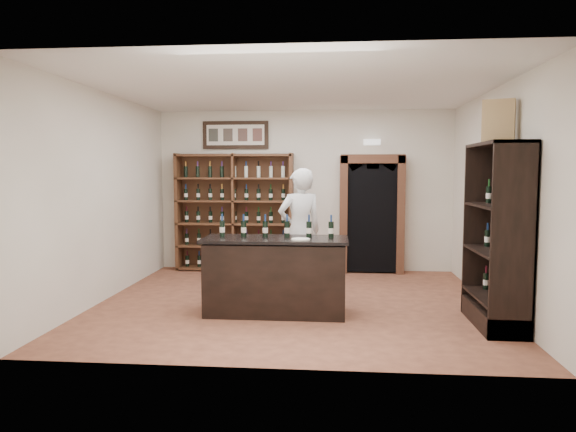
{
  "coord_description": "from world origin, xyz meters",
  "views": [
    {
      "loc": [
        0.54,
        -7.17,
        1.85
      ],
      "look_at": [
        -0.12,
        0.3,
        1.21
      ],
      "focal_mm": 32.0,
      "sensor_mm": 36.0,
      "label": 1
    }
  ],
  "objects_px": {
    "tasting_counter": "(276,276)",
    "shopkeeper": "(300,231)",
    "side_cabinet": "(498,264)",
    "wine_shelf": "(235,212)",
    "counter_bottle_0": "(222,228)",
    "wine_crate": "(498,121)"
  },
  "relations": [
    {
      "from": "tasting_counter",
      "to": "shopkeeper",
      "type": "height_order",
      "value": "shopkeeper"
    },
    {
      "from": "tasting_counter",
      "to": "side_cabinet",
      "type": "distance_m",
      "value": 2.75
    },
    {
      "from": "wine_shelf",
      "to": "side_cabinet",
      "type": "bearing_deg",
      "value": -40.21
    },
    {
      "from": "side_cabinet",
      "to": "counter_bottle_0",
      "type": "bearing_deg",
      "value": 173.66
    },
    {
      "from": "tasting_counter",
      "to": "side_cabinet",
      "type": "xyz_separation_m",
      "value": [
        2.72,
        -0.3,
        0.26
      ]
    },
    {
      "from": "tasting_counter",
      "to": "shopkeeper",
      "type": "xyz_separation_m",
      "value": [
        0.24,
        1.21,
        0.46
      ]
    },
    {
      "from": "shopkeeper",
      "to": "tasting_counter",
      "type": "bearing_deg",
      "value": 54.18
    },
    {
      "from": "tasting_counter",
      "to": "side_cabinet",
      "type": "relative_size",
      "value": 0.85
    },
    {
      "from": "wine_shelf",
      "to": "shopkeeper",
      "type": "relative_size",
      "value": 1.15
    },
    {
      "from": "shopkeeper",
      "to": "wine_crate",
      "type": "relative_size",
      "value": 3.67
    },
    {
      "from": "wine_shelf",
      "to": "wine_crate",
      "type": "bearing_deg",
      "value": -38.6
    },
    {
      "from": "counter_bottle_0",
      "to": "side_cabinet",
      "type": "bearing_deg",
      "value": -6.34
    },
    {
      "from": "wine_shelf",
      "to": "wine_crate",
      "type": "height_order",
      "value": "wine_crate"
    },
    {
      "from": "tasting_counter",
      "to": "counter_bottle_0",
      "type": "relative_size",
      "value": 6.27
    },
    {
      "from": "side_cabinet",
      "to": "wine_crate",
      "type": "height_order",
      "value": "wine_crate"
    },
    {
      "from": "counter_bottle_0",
      "to": "shopkeeper",
      "type": "distance_m",
      "value": 1.49
    },
    {
      "from": "counter_bottle_0",
      "to": "side_cabinet",
      "type": "distance_m",
      "value": 3.48
    },
    {
      "from": "counter_bottle_0",
      "to": "wine_crate",
      "type": "distance_m",
      "value": 3.71
    },
    {
      "from": "wine_shelf",
      "to": "counter_bottle_0",
      "type": "xyz_separation_m",
      "value": [
        0.38,
        -2.85,
        0.01
      ]
    },
    {
      "from": "side_cabinet",
      "to": "tasting_counter",
      "type": "bearing_deg",
      "value": 173.72
    },
    {
      "from": "shopkeeper",
      "to": "side_cabinet",
      "type": "bearing_deg",
      "value": 124.1
    },
    {
      "from": "shopkeeper",
      "to": "wine_crate",
      "type": "bearing_deg",
      "value": 127.23
    }
  ]
}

